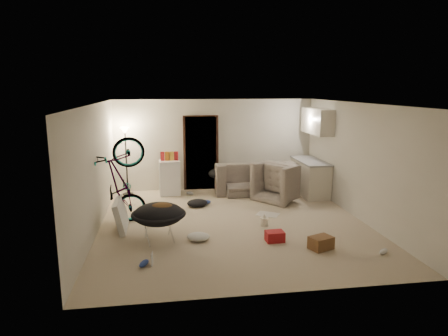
{
  "coord_description": "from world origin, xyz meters",
  "views": [
    {
      "loc": [
        -1.38,
        -7.94,
        2.83
      ],
      "look_at": [
        -0.1,
        0.6,
        1.07
      ],
      "focal_mm": 32.0,
      "sensor_mm": 36.0,
      "label": 1
    }
  ],
  "objects": [
    {
      "name": "clothes_lump_a",
      "position": [
        -0.65,
        1.31,
        0.08
      ],
      "size": [
        0.63,
        0.58,
        0.16
      ],
      "primitive_type": "ellipsoid",
      "rotation": [
        0.0,
        0.0,
        0.36
      ],
      "color": "black",
      "rests_on": "floor"
    },
    {
      "name": "shoe_0",
      "position": [
        -0.45,
        1.45,
        0.05
      ],
      "size": [
        0.3,
        0.14,
        0.11
      ],
      "primitive_type": "ellipsoid",
      "rotation": [
        0.0,
        0.0,
        0.08
      ],
      "color": "#2A429A",
      "rests_on": "floor"
    },
    {
      "name": "sofa_drape",
      "position": [
        0.03,
        2.45,
        0.54
      ],
      "size": [
        0.6,
        0.52,
        0.28
      ],
      "primitive_type": "ellipsoid",
      "rotation": [
        0.0,
        0.0,
        0.1
      ],
      "color": "black",
      "rests_on": "sofa"
    },
    {
      "name": "bicycle",
      "position": [
        -2.3,
        0.26,
        0.49
      ],
      "size": [
        1.98,
        1.09,
        1.09
      ],
      "primitive_type": "imported",
      "rotation": [
        0.0,
        -0.17,
        1.72
      ],
      "color": "black",
      "rests_on": "floor"
    },
    {
      "name": "book_blue",
      "position": [
        -1.33,
        0.83,
        0.01
      ],
      "size": [
        0.28,
        0.33,
        0.03
      ],
      "primitive_type": "cube",
      "rotation": [
        0.0,
        0.0,
        0.29
      ],
      "color": "#2A429A",
      "rests_on": "floor"
    },
    {
      "name": "drink_case_a",
      "position": [
        1.31,
        -1.59,
        0.11
      ],
      "size": [
        0.47,
        0.41,
        0.23
      ],
      "primitive_type": "cube",
      "rotation": [
        0.0,
        0.0,
        0.38
      ],
      "color": "brown",
      "rests_on": "floor"
    },
    {
      "name": "counter_top",
      "position": [
        2.43,
        2.0,
        0.9
      ],
      "size": [
        0.64,
        1.54,
        0.04
      ],
      "primitive_type": "cube",
      "color": "gray",
      "rests_on": "kitchen_counter"
    },
    {
      "name": "door_trim",
      "position": [
        -0.4,
        2.94,
        1.02
      ],
      "size": [
        0.97,
        0.04,
        2.1
      ],
      "primitive_type": "cube",
      "color": "black",
      "rests_on": "floor"
    },
    {
      "name": "floor",
      "position": [
        0.0,
        0.0,
        -0.01
      ],
      "size": [
        5.5,
        6.0,
        0.02
      ],
      "primitive_type": "cube",
      "color": "#C1AF94",
      "rests_on": "ground"
    },
    {
      "name": "wall_front",
      "position": [
        0.0,
        -3.01,
        1.25
      ],
      "size": [
        5.5,
        0.02,
        2.5
      ],
      "primitive_type": "cube",
      "color": "beige",
      "rests_on": "floor"
    },
    {
      "name": "juicer",
      "position": [
        0.61,
        -0.26,
        0.1
      ],
      "size": [
        0.17,
        0.17,
        0.25
      ],
      "color": "silver",
      "rests_on": "floor"
    },
    {
      "name": "armchair",
      "position": [
        1.6,
        1.66,
        0.35
      ],
      "size": [
        1.41,
        1.44,
        0.71
      ],
      "primitive_type": "imported",
      "rotation": [
        0.0,
        0.0,
        2.21
      ],
      "color": "#333A34",
      "rests_on": "floor"
    },
    {
      "name": "snack_box_3",
      "position": [
        -1.1,
        2.55,
        1.0
      ],
      "size": [
        0.12,
        0.1,
        0.3
      ],
      "primitive_type": "cube",
      "rotation": [
        0.0,
        0.0,
        -0.3
      ],
      "color": "#A4181C",
      "rests_on": "mini_fridge"
    },
    {
      "name": "wall_left",
      "position": [
        -2.76,
        0.0,
        1.25
      ],
      "size": [
        0.02,
        6.0,
        2.5
      ],
      "primitive_type": "cube",
      "color": "beige",
      "rests_on": "floor"
    },
    {
      "name": "book_white",
      "position": [
        -1.45,
        0.22,
        0.01
      ],
      "size": [
        0.28,
        0.32,
        0.02
      ],
      "primitive_type": "cube",
      "rotation": [
        0.0,
        0.0,
        -0.29
      ],
      "color": "silver",
      "rests_on": "floor"
    },
    {
      "name": "floor_lamp",
      "position": [
        -2.4,
        2.65,
        1.31
      ],
      "size": [
        0.28,
        0.28,
        1.81
      ],
      "color": "black",
      "rests_on": "floor"
    },
    {
      "name": "shoe_2",
      "position": [
        -1.77,
        -1.84,
        0.05
      ],
      "size": [
        0.21,
        0.27,
        0.09
      ],
      "primitive_type": "ellipsoid",
      "rotation": [
        0.0,
        0.0,
        1.09
      ],
      "color": "#2A429A",
      "rests_on": "floor"
    },
    {
      "name": "wall_back",
      "position": [
        0.0,
        3.01,
        1.25
      ],
      "size": [
        5.5,
        0.02,
        2.5
      ],
      "primitive_type": "cube",
      "color": "beige",
      "rests_on": "floor"
    },
    {
      "name": "clothes_lump_c",
      "position": [
        -0.81,
        -0.86,
        0.07
      ],
      "size": [
        0.51,
        0.46,
        0.13
      ],
      "primitive_type": "ellipsoid",
      "rotation": [
        0.0,
        0.0,
        -0.24
      ],
      "color": "silver",
      "rests_on": "floor"
    },
    {
      "name": "kitchen_counter",
      "position": [
        2.43,
        2.0,
        0.44
      ],
      "size": [
        0.6,
        1.5,
        0.88
      ],
      "primitive_type": "cube",
      "color": "beige",
      "rests_on": "floor"
    },
    {
      "name": "hoodie",
      "position": [
        -1.48,
        -0.82,
        0.63
      ],
      "size": [
        0.56,
        0.5,
        0.22
      ],
      "primitive_type": "ellipsoid",
      "rotation": [
        0.0,
        0.0,
        0.24
      ],
      "color": "#4E341A",
      "rests_on": "saucer_chair"
    },
    {
      "name": "saucer_chair",
      "position": [
        -1.53,
        -0.79,
        0.43
      ],
      "size": [
        1.01,
        1.01,
        0.72
      ],
      "color": "silver",
      "rests_on": "floor"
    },
    {
      "name": "snack_box_0",
      "position": [
        -1.46,
        2.55,
        1.0
      ],
      "size": [
        0.11,
        0.08,
        0.3
      ],
      "primitive_type": "cube",
      "rotation": [
        0.0,
        0.0,
        -0.08
      ],
      "color": "#A4181C",
      "rests_on": "mini_fridge"
    },
    {
      "name": "kitchen_uppers",
      "position": [
        2.56,
        2.0,
        1.95
      ],
      "size": [
        0.38,
        1.4,
        0.65
      ],
      "primitive_type": "cube",
      "color": "beige",
      "rests_on": "wall_right"
    },
    {
      "name": "snack_box_2",
      "position": [
        -1.22,
        2.55,
        1.0
      ],
      "size": [
        0.12,
        0.1,
        0.3
      ],
      "primitive_type": "cube",
      "rotation": [
        0.0,
        0.0,
        0.33
      ],
      "color": "gold",
      "rests_on": "mini_fridge"
    },
    {
      "name": "newspaper",
      "position": [
        0.88,
        0.45,
        0.0
      ],
      "size": [
        0.61,
        0.57,
        0.01
      ],
      "primitive_type": "cube",
      "rotation": [
        0.0,
        0.0,
        1.02
      ],
      "color": "silver",
      "rests_on": "floor"
    },
    {
      "name": "doorway",
      "position": [
        -0.4,
        2.97,
        1.02
      ],
      "size": [
        0.85,
        0.1,
        2.04
      ],
      "primitive_type": "cube",
      "color": "black",
      "rests_on": "floor"
    },
    {
      "name": "shoe_1",
      "position": [
        -0.76,
        2.35,
        0.05
      ],
      "size": [
        0.24,
        0.25,
        0.09
      ],
      "primitive_type": "ellipsoid",
      "rotation": [
        0.0,
        0.0,
        -0.82
      ],
      "color": "slate",
      "rests_on": "floor"
    },
    {
      "name": "shoe_4",
      "position": [
        2.3,
        -1.96,
        0.04
      ],
      "size": [
        0.25,
        0.21,
        0.09
      ],
      "primitive_type": "ellipsoid",
      "rotation": [
        0.0,
        0.0,
        0.58
      ],
      "color": "white",
      "rests_on": "floor"
    },
    {
      "name": "tv_box",
      "position": [
        -2.3,
        -0.06,
        0.31
      ],
      "size": [
        0.25,
        0.94,
        0.63
      ],
      "primitive_type": "cube",
      "rotation": [
        0.0,
        -0.21,
        0.01
      ],
      "color": "silver",
      "rests_on": "floor"
    },
    {
      "name": "snack_box_1",
      "position": [
        -1.34,
        2.55,
        1.0
      ],
      "size": [
        0.11,
        0.09,
        0.3
      ],
      "primitive_type": "cube",
      "rotation": [
        0.0,
        0.0,
        -0.26
      ],
      "color": "#B86417",
      "rests_on": "mini_fridge"
    },
    {
      "name": "sofa",
      "position": [
        0.98,
        2.45,
        0.31
      ],
      "size": [
        2.17,
        0.89,
        0.63
      ],
      "primitive_type": "imported",
      "rotation": [
        0.0,
        0.0,
        3.17
      ],
      "color": "#333A34",
      "rests_on": "floor"
    },
    {
      "name": "wall_right",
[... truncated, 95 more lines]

